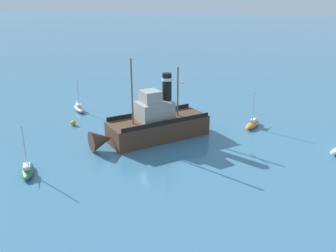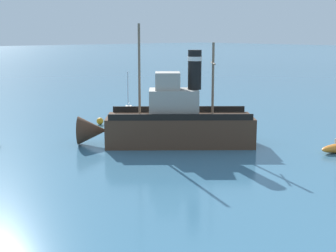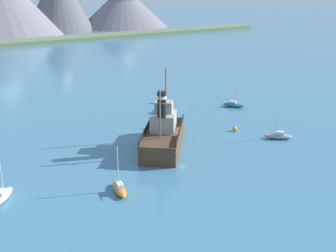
{
  "view_description": "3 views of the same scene",
  "coord_description": "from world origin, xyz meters",
  "px_view_note": "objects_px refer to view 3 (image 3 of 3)",
  "views": [
    {
      "loc": [
        -15.51,
        38.48,
        16.23
      ],
      "look_at": [
        -3.07,
        2.99,
        2.41
      ],
      "focal_mm": 38.0,
      "sensor_mm": 36.0,
      "label": 1
    },
    {
      "loc": [
        -31.92,
        29.47,
        9.22
      ],
      "look_at": [
        -1.02,
        2.22,
        1.68
      ],
      "focal_mm": 55.0,
      "sensor_mm": 36.0,
      "label": 2
    },
    {
      "loc": [
        -29.06,
        -41.01,
        20.08
      ],
      "look_at": [
        0.25,
        2.0,
        2.49
      ],
      "focal_mm": 45.0,
      "sensor_mm": 36.0,
      "label": 3
    }
  ],
  "objects_px": {
    "old_tugboat": "(164,133)",
    "sailboat_teal": "(234,105)",
    "sailboat_grey": "(278,136)",
    "sailboat_green": "(163,111)",
    "sailboat_orange": "(119,188)",
    "mooring_buoy": "(235,129)",
    "sailboat_white": "(2,196)"
  },
  "relations": [
    {
      "from": "sailboat_white",
      "to": "sailboat_orange",
      "type": "distance_m",
      "value": 11.39
    },
    {
      "from": "sailboat_grey",
      "to": "sailboat_teal",
      "type": "bearing_deg",
      "value": 69.24
    },
    {
      "from": "old_tugboat",
      "to": "sailboat_teal",
      "type": "xyz_separation_m",
      "value": [
        20.28,
        8.69,
        -1.4
      ]
    },
    {
      "from": "old_tugboat",
      "to": "sailboat_teal",
      "type": "bearing_deg",
      "value": 23.19
    },
    {
      "from": "sailboat_green",
      "to": "mooring_buoy",
      "type": "relative_size",
      "value": 7.0
    },
    {
      "from": "sailboat_teal",
      "to": "old_tugboat",
      "type": "bearing_deg",
      "value": -156.81
    },
    {
      "from": "sailboat_green",
      "to": "sailboat_white",
      "type": "bearing_deg",
      "value": -152.13
    },
    {
      "from": "sailboat_green",
      "to": "old_tugboat",
      "type": "bearing_deg",
      "value": -123.4
    },
    {
      "from": "old_tugboat",
      "to": "sailboat_white",
      "type": "distance_m",
      "value": 21.22
    },
    {
      "from": "sailboat_white",
      "to": "sailboat_green",
      "type": "relative_size",
      "value": 1.0
    },
    {
      "from": "mooring_buoy",
      "to": "sailboat_white",
      "type": "bearing_deg",
      "value": -176.14
    },
    {
      "from": "old_tugboat",
      "to": "sailboat_orange",
      "type": "bearing_deg",
      "value": -143.3
    },
    {
      "from": "sailboat_grey",
      "to": "sailboat_green",
      "type": "relative_size",
      "value": 1.0
    },
    {
      "from": "old_tugboat",
      "to": "sailboat_white",
      "type": "relative_size",
      "value": 2.68
    },
    {
      "from": "old_tugboat",
      "to": "sailboat_grey",
      "type": "bearing_deg",
      "value": -23.84
    },
    {
      "from": "sailboat_orange",
      "to": "mooring_buoy",
      "type": "height_order",
      "value": "sailboat_orange"
    },
    {
      "from": "sailboat_grey",
      "to": "old_tugboat",
      "type": "bearing_deg",
      "value": 156.16
    },
    {
      "from": "sailboat_teal",
      "to": "sailboat_orange",
      "type": "xyz_separation_m",
      "value": [
        -31.04,
        -16.71,
        0.0
      ]
    },
    {
      "from": "sailboat_teal",
      "to": "sailboat_green",
      "type": "bearing_deg",
      "value": 162.63
    },
    {
      "from": "sailboat_teal",
      "to": "sailboat_grey",
      "type": "bearing_deg",
      "value": -110.76
    },
    {
      "from": "sailboat_orange",
      "to": "old_tugboat",
      "type": "bearing_deg",
      "value": 36.7
    },
    {
      "from": "old_tugboat",
      "to": "sailboat_grey",
      "type": "relative_size",
      "value": 2.68
    },
    {
      "from": "old_tugboat",
      "to": "sailboat_green",
      "type": "bearing_deg",
      "value": 56.6
    },
    {
      "from": "sailboat_green",
      "to": "sailboat_grey",
      "type": "bearing_deg",
      "value": -71.47
    },
    {
      "from": "sailboat_grey",
      "to": "mooring_buoy",
      "type": "xyz_separation_m",
      "value": [
        -2.75,
        5.67,
        -0.08
      ]
    },
    {
      "from": "sailboat_green",
      "to": "mooring_buoy",
      "type": "height_order",
      "value": "sailboat_green"
    },
    {
      "from": "old_tugboat",
      "to": "sailboat_green",
      "type": "height_order",
      "value": "old_tugboat"
    },
    {
      "from": "mooring_buoy",
      "to": "sailboat_grey",
      "type": "bearing_deg",
      "value": -64.15
    },
    {
      "from": "sailboat_teal",
      "to": "sailboat_orange",
      "type": "relative_size",
      "value": 1.0
    },
    {
      "from": "sailboat_green",
      "to": "mooring_buoy",
      "type": "xyz_separation_m",
      "value": [
        3.59,
        -13.23,
        -0.08
      ]
    },
    {
      "from": "sailboat_teal",
      "to": "sailboat_orange",
      "type": "bearing_deg",
      "value": -151.71
    },
    {
      "from": "old_tugboat",
      "to": "sailboat_grey",
      "type": "distance_m",
      "value": 15.97
    }
  ]
}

